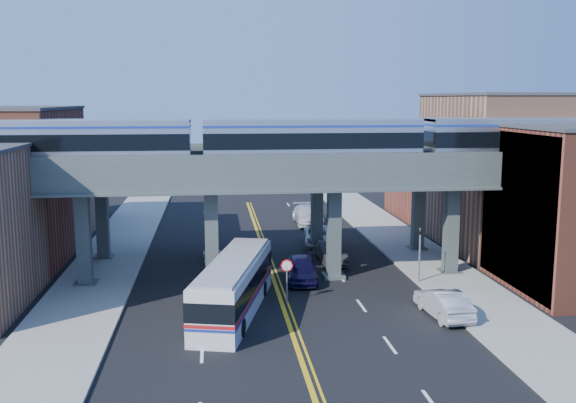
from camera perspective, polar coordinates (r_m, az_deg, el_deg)
name	(u,v)px	position (r m, az deg, el deg)	size (l,w,h in m)	color
ground	(288,321)	(34.92, -0.02, -10.56)	(120.00, 120.00, 0.00)	black
sidewalk_west	(100,276)	(44.89, -16.41, -6.34)	(5.00, 70.00, 0.16)	gray
sidewalk_east	(432,265)	(46.81, 12.70, -5.56)	(5.00, 70.00, 0.16)	gray
building_west_b	(12,185)	(51.21, -23.31, 1.35)	(8.00, 14.00, 11.00)	brown
building_west_c	(56,183)	(63.85, -19.95, 1.58)	(8.00, 10.00, 8.00)	#996B4F
building_east_b	(494,172)	(53.84, 17.85, 2.53)	(8.00, 14.00, 12.00)	#996B4F
building_east_c	(437,172)	(65.98, 13.13, 2.55)	(8.00, 10.00, 9.00)	brown
mural_panel	(516,215)	(41.60, 19.63, -1.12)	(0.10, 9.50, 9.50)	teal
elevated_viaduct_near	(273,182)	(41.18, -1.32, 1.74)	(52.00, 3.60, 7.40)	#3D4745
elevated_viaduct_far	(264,170)	(48.10, -2.11, 2.80)	(52.00, 3.60, 7.40)	#3D4745
transit_train	(312,141)	(41.24, 2.17, 5.42)	(43.14, 2.70, 3.14)	black
stop_sign	(287,274)	(37.26, -0.10, -6.45)	(0.76, 0.09, 2.63)	slate
traffic_signal	(420,249)	(41.87, 11.64, -4.13)	(0.15, 0.18, 4.10)	slate
transit_bus	(234,287)	(35.87, -4.83, -7.56)	(5.11, 11.50, 2.89)	silver
car_lane_a	(302,269)	(41.91, 1.25, -6.01)	(1.95, 4.84, 1.65)	black
car_lane_b	(331,253)	(46.51, 3.86, -4.56)	(1.65, 4.74, 1.56)	#2B2B2D
car_lane_c	(321,237)	(51.66, 2.93, -3.15)	(2.64, 5.72, 1.59)	#B9B9BB
car_lane_d	(308,215)	(60.83, 1.75, -1.22)	(2.40, 5.91, 1.72)	silver
car_parked_curb	(443,303)	(36.30, 13.65, -8.77)	(1.62, 4.66, 1.53)	#ADAEB2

